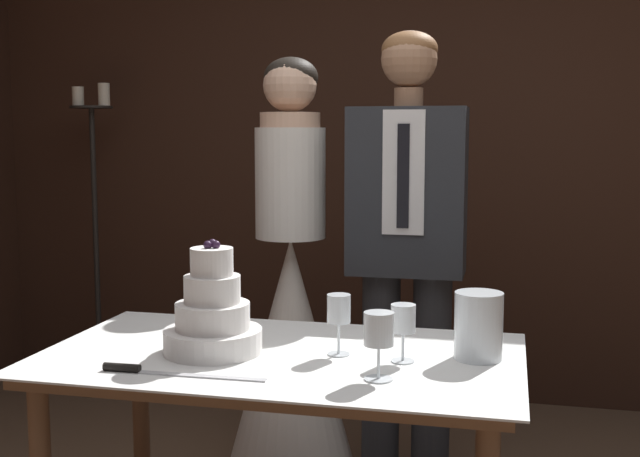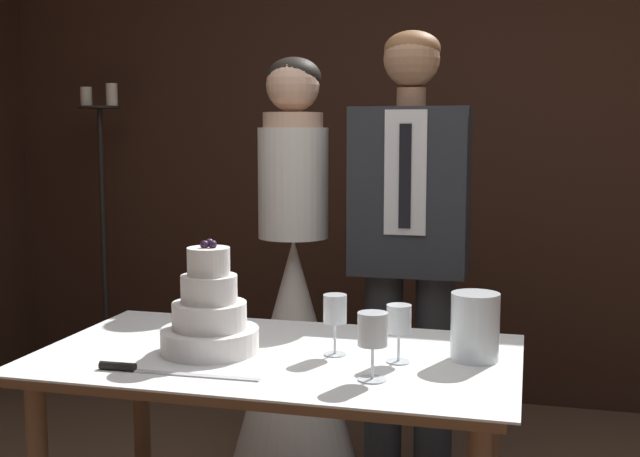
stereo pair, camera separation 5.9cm
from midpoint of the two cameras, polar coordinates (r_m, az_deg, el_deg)
wall_back at (r=4.23m, az=9.14°, el=6.86°), size 5.13×0.12×2.80m
cake_table at (r=2.32m, az=-2.30°, el=-11.14°), size 1.34×0.77×0.78m
tiered_cake at (r=2.29m, az=-7.13°, el=-6.23°), size 0.28×0.28×0.32m
cake_knife at (r=2.15m, az=-11.40°, el=-9.82°), size 0.44×0.03×0.02m
wine_glass_near at (r=2.02m, az=4.61°, el=-7.31°), size 0.08×0.08×0.17m
wine_glass_middle at (r=2.18m, az=6.40°, el=-6.56°), size 0.07×0.07×0.16m
wine_glass_far at (r=2.24m, az=1.83°, el=-5.89°), size 0.07×0.07×0.17m
hurricane_candle at (r=2.25m, az=11.70°, el=-6.95°), size 0.13×0.13×0.19m
bride at (r=3.27m, az=-1.36°, el=-6.80°), size 0.54×0.54×1.69m
groom at (r=3.11m, az=6.97°, el=-0.34°), size 0.44×0.25×1.78m
candle_stand at (r=4.46m, az=-14.72°, el=-1.80°), size 0.28×0.28×1.65m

